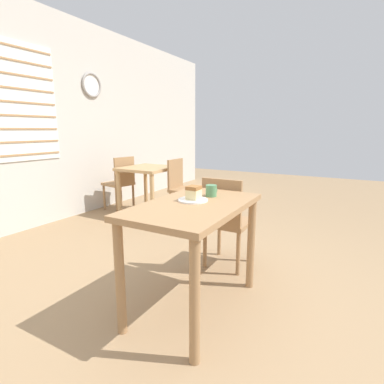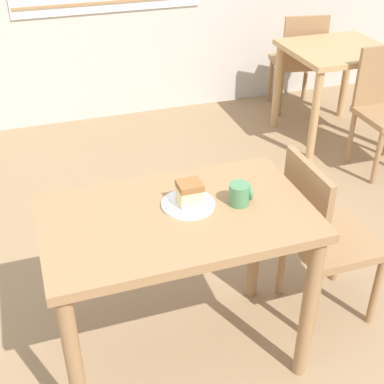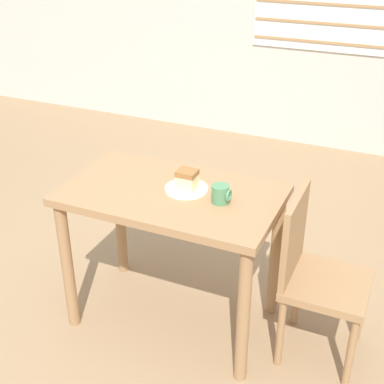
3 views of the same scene
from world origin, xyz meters
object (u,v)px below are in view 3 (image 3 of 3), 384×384
(dining_table_near, at_px, (172,215))
(cake_slice, at_px, (187,179))
(coffee_mug, at_px, (221,194))
(plate, at_px, (186,189))
(chair_near_window, at_px, (315,273))

(dining_table_near, relative_size, cake_slice, 11.14)
(coffee_mug, bearing_deg, plate, 165.81)
(chair_near_window, xyz_separation_m, plate, (-0.65, -0.01, 0.32))
(dining_table_near, relative_size, coffee_mug, 11.64)
(dining_table_near, bearing_deg, chair_near_window, 4.59)
(dining_table_near, relative_size, chair_near_window, 1.22)
(dining_table_near, distance_m, chair_near_window, 0.73)
(plate, distance_m, cake_slice, 0.05)
(chair_near_window, bearing_deg, dining_table_near, 94.59)
(cake_slice, xyz_separation_m, coffee_mug, (0.19, -0.05, -0.02))
(plate, xyz_separation_m, coffee_mug, (0.20, -0.05, 0.04))
(chair_near_window, bearing_deg, plate, 91.28)
(dining_table_near, distance_m, plate, 0.16)
(plate, height_order, coffee_mug, coffee_mug)
(dining_table_near, xyz_separation_m, chair_near_window, (0.71, 0.06, -0.18))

